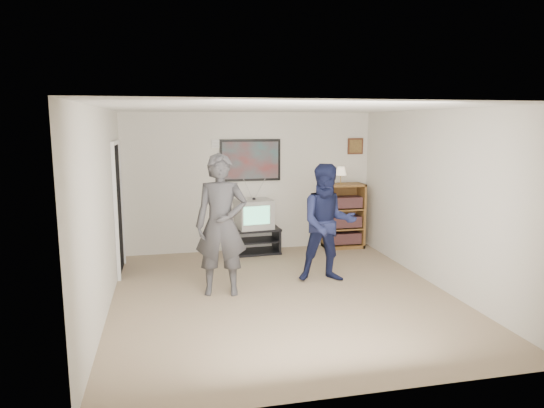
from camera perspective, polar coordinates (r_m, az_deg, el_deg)
name	(u,v)px	position (r m, az deg, el deg)	size (l,w,h in m)	color
room_shell	(277,201)	(6.70, 0.60, 0.38)	(4.51, 5.00, 2.51)	#746549
media_stand	(253,240)	(8.71, -2.20, -4.31)	(0.95, 0.56, 0.46)	black
crt_television	(254,214)	(8.61, -2.12, -1.16)	(0.60, 0.51, 0.51)	#A2A29D
bookshelf	(343,216)	(9.13, 8.40, -1.38)	(0.73, 0.42, 1.20)	brown
table_lamp	(341,175)	(8.97, 8.09, 3.34)	(0.20, 0.20, 0.32)	beige
person_tall	(221,225)	(6.55, -5.98, -2.47)	(0.70, 0.46, 1.92)	#3B3A3D
person_short	(328,223)	(7.11, 6.57, -2.27)	(0.84, 0.66, 1.74)	#161C3F
controller_left	(217,210)	(6.68, -6.44, -0.73)	(0.04, 0.12, 0.04)	white
controller_right	(322,211)	(7.29, 5.88, -0.85)	(0.04, 0.13, 0.04)	white
poster	(250,160)	(8.72, -2.56, 5.16)	(1.10, 0.03, 0.75)	black
air_vent	(219,144)	(8.63, -6.21, 7.07)	(0.28, 0.02, 0.14)	white
small_picture	(355,146)	(9.27, 9.78, 6.72)	(0.30, 0.03, 0.30)	#472616
doorway	(118,209)	(7.84, -17.69, -0.57)	(0.03, 0.85, 2.00)	black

